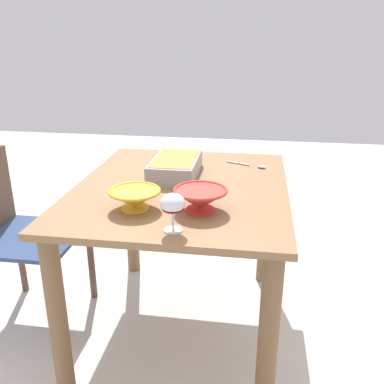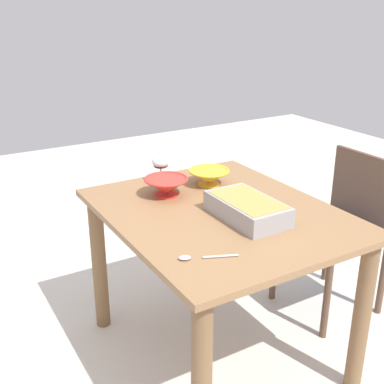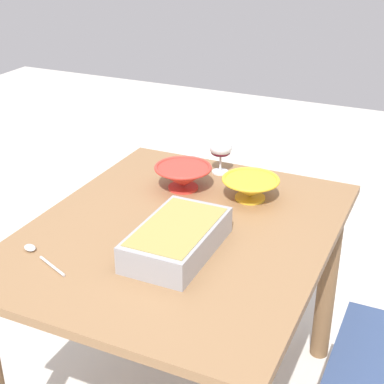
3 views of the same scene
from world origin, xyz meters
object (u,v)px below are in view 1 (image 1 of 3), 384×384
object	(u,v)px
small_bowl	(200,198)
serving_spoon	(254,166)
dining_table	(182,215)
casserole_dish	(176,166)
mixing_bowl	(135,198)
chair	(15,231)
wine_glass	(173,205)

from	to	relation	value
small_bowl	serving_spoon	bearing A→B (deg)	161.86
dining_table	casserole_dish	xyz separation A→B (m)	(-0.13, -0.05, 0.20)
mixing_bowl	chair	bearing A→B (deg)	-110.88
dining_table	casserole_dish	world-z (taller)	casserole_dish
small_bowl	serving_spoon	size ratio (longest dim) A/B	1.01
chair	small_bowl	size ratio (longest dim) A/B	4.14
chair	small_bowl	xyz separation A→B (m)	(0.24, 0.95, 0.33)
dining_table	mixing_bowl	distance (m)	0.38
casserole_dish	mixing_bowl	distance (m)	0.43
wine_glass	mixing_bowl	bearing A→B (deg)	-132.77
mixing_bowl	small_bowl	distance (m)	0.25
dining_table	small_bowl	world-z (taller)	small_bowl
chair	casserole_dish	distance (m)	0.85
dining_table	serving_spoon	size ratio (longest dim) A/B	5.51
wine_glass	serving_spoon	xyz separation A→B (m)	(-0.78, 0.26, -0.09)
dining_table	casserole_dish	size ratio (longest dim) A/B	3.13
small_bowl	serving_spoon	distance (m)	0.63
mixing_bowl	small_bowl	size ratio (longest dim) A/B	0.97
chair	wine_glass	world-z (taller)	wine_glass
chair	casserole_dish	xyz separation A→B (m)	(-0.16, 0.77, 0.32)
chair	serving_spoon	distance (m)	1.23
casserole_dish	small_bowl	distance (m)	0.44
dining_table	wine_glass	size ratio (longest dim) A/B	8.26
chair	dining_table	bearing A→B (deg)	92.05
mixing_bowl	serving_spoon	size ratio (longest dim) A/B	0.98
dining_table	chair	world-z (taller)	chair
casserole_dish	mixing_bowl	bearing A→B (deg)	-10.49
wine_glass	serving_spoon	size ratio (longest dim) A/B	0.67
chair	mixing_bowl	bearing A→B (deg)	69.12
wine_glass	mixing_bowl	world-z (taller)	wine_glass
wine_glass	small_bowl	bearing A→B (deg)	160.10
serving_spoon	chair	bearing A→B (deg)	-72.93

